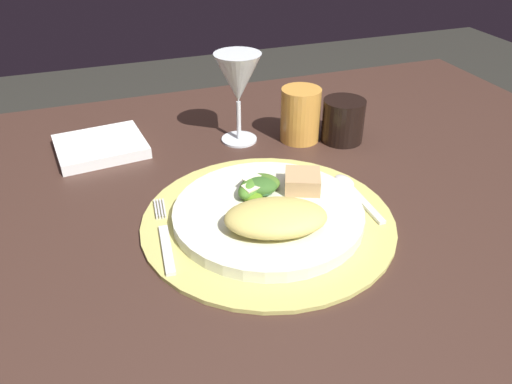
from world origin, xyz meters
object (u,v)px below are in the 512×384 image
at_px(dining_table, 281,259).
at_px(spoon, 352,189).
at_px(dinner_plate, 268,214).
at_px(amber_tumbler, 300,115).
at_px(fork, 165,237).
at_px(napkin, 101,146).
at_px(dark_tumbler, 343,121).
at_px(wine_glass, 238,80).

height_order(dining_table, spoon, spoon).
xyz_separation_m(dinner_plate, amber_tumbler, (0.15, 0.22, 0.03)).
relative_size(fork, napkin, 1.13).
relative_size(dining_table, dinner_plate, 4.88).
bearing_deg(dinner_plate, dining_table, 46.51).
bearing_deg(dark_tumbler, wine_glass, 160.73).
xyz_separation_m(spoon, napkin, (-0.34, 0.27, 0.00)).
bearing_deg(dark_tumbler, fork, -152.02).
relative_size(fork, dark_tumbler, 2.16).
bearing_deg(dark_tumbler, dinner_plate, -138.12).
distance_m(dining_table, dark_tumbler, 0.28).
bearing_deg(spoon, fork, -175.46).
height_order(fork, dark_tumbler, dark_tumbler).
distance_m(wine_glass, amber_tumbler, 0.13).
height_order(dinner_plate, wine_glass, wine_glass).
relative_size(napkin, wine_glass, 0.92).
bearing_deg(napkin, amber_tumbler, -11.83).
height_order(dinner_plate, amber_tumbler, amber_tumbler).
distance_m(dining_table, dinner_plate, 0.14).
bearing_deg(fork, wine_glass, 53.79).
height_order(wine_glass, amber_tumbler, wine_glass).
bearing_deg(dark_tumbler, dining_table, -139.30).
bearing_deg(amber_tumbler, wine_glass, 162.85).
distance_m(fork, wine_glass, 0.33).
relative_size(dinner_plate, fork, 1.58).
distance_m(dinner_plate, napkin, 0.36).
bearing_deg(dinner_plate, dark_tumbler, 41.88).
relative_size(spoon, wine_glass, 0.86).
bearing_deg(napkin, spoon, -38.10).
bearing_deg(dining_table, dinner_plate, -133.49).
relative_size(dinner_plate, spoon, 1.92).
distance_m(dinner_plate, spoon, 0.15).
bearing_deg(dining_table, wine_glass, 89.89).
relative_size(napkin, amber_tumbler, 1.53).
distance_m(dinner_plate, fork, 0.14).
height_order(napkin, wine_glass, wine_glass).
height_order(fork, wine_glass, wine_glass).
xyz_separation_m(napkin, dark_tumbler, (0.42, -0.10, 0.03)).
bearing_deg(fork, dining_table, 12.32).
height_order(fork, amber_tumbler, amber_tumbler).
bearing_deg(dining_table, dark_tumbler, 40.70).
relative_size(wine_glass, amber_tumbler, 1.66).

